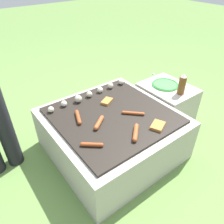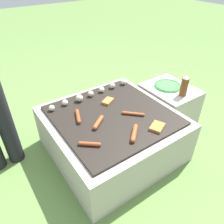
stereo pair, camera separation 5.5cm
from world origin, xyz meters
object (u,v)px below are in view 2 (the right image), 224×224
(plate_colorful, at_px, (168,85))
(fork_utensil, at_px, (161,79))
(sausage_front_center, at_px, (133,114))
(condiment_bottle, at_px, (184,86))

(plate_colorful, bearing_deg, fork_utensil, 68.80)
(fork_utensil, bearing_deg, sausage_front_center, -153.15)
(sausage_front_center, xyz_separation_m, condiment_bottle, (0.53, -0.02, 0.08))
(sausage_front_center, bearing_deg, plate_colorful, 16.73)
(plate_colorful, xyz_separation_m, fork_utensil, (0.05, 0.14, -0.01))
(plate_colorful, height_order, condiment_bottle, condiment_bottle)
(plate_colorful, bearing_deg, condiment_bottle, -93.71)
(sausage_front_center, bearing_deg, fork_utensil, 26.85)
(condiment_bottle, bearing_deg, plate_colorful, 86.29)
(sausage_front_center, xyz_separation_m, fork_utensil, (0.59, 0.30, -0.01))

